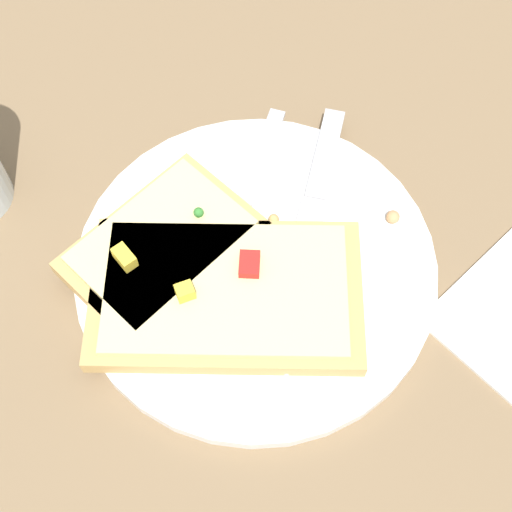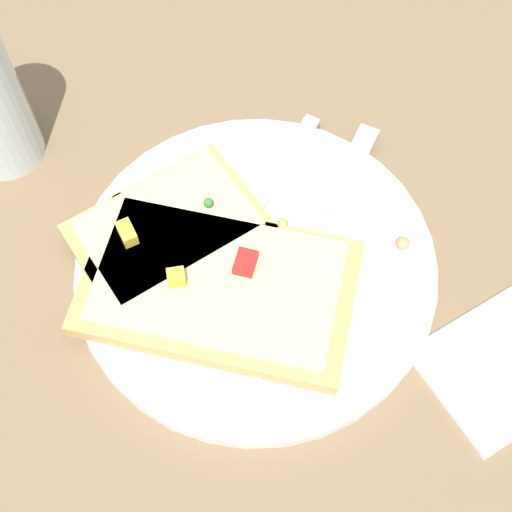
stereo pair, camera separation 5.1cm
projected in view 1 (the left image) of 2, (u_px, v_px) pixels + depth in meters
ground_plane at (256, 270)px, 0.53m from camera, size 4.00×4.00×0.00m
plate at (256, 266)px, 0.52m from camera, size 0.26×0.26×0.01m
fork at (231, 239)px, 0.52m from camera, size 0.20×0.13×0.01m
knife at (312, 210)px, 0.54m from camera, size 0.20×0.14×0.01m
pizza_slice_main at (226, 293)px, 0.50m from camera, size 0.21×0.21×0.03m
pizza_slice_corner at (162, 246)px, 0.51m from camera, size 0.14×0.10×0.03m
crumb_scatter at (254, 255)px, 0.52m from camera, size 0.22×0.15×0.01m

